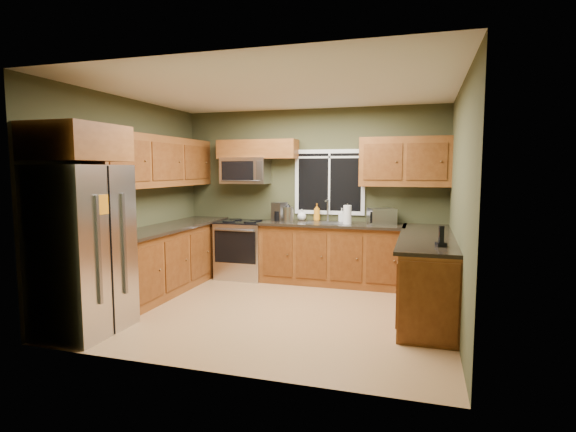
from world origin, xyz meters
The scene contains 29 objects.
floor centered at (0.00, 0.00, 0.00)m, with size 4.20×4.20×0.00m, color #A07346.
ceiling centered at (0.00, 0.00, 2.70)m, with size 4.20×4.20×0.00m, color white.
back_wall centered at (0.00, 1.80, 1.35)m, with size 4.20×4.20×0.00m, color #3C3D24.
front_wall centered at (0.00, -1.80, 1.35)m, with size 4.20×4.20×0.00m, color #3C3D24.
left_wall centered at (-2.10, 0.00, 1.35)m, with size 3.60×3.60×0.00m, color #3C3D24.
right_wall centered at (2.10, 0.00, 1.35)m, with size 3.60×3.60×0.00m, color #3C3D24.
window centered at (0.30, 1.78, 1.55)m, with size 1.12×0.03×1.02m.
base_cabinets_left centered at (-1.80, 0.48, 0.45)m, with size 0.60×2.65×0.90m, color brown.
countertop_left centered at (-1.78, 0.48, 0.92)m, with size 0.65×2.65×0.04m, color black.
base_cabinets_back centered at (0.42, 1.50, 0.45)m, with size 2.17×0.60×0.90m, color brown.
countertop_back centered at (0.42, 1.48, 0.92)m, with size 2.17×0.65×0.04m, color black.
base_cabinets_peninsula centered at (1.80, 0.54, 0.45)m, with size 0.60×2.52×0.90m.
countertop_peninsula centered at (1.78, 0.55, 0.92)m, with size 0.65×2.50×0.04m, color black.
upper_cabinets_left centered at (-1.94, 0.48, 1.86)m, with size 0.33×2.65×0.72m, color brown.
upper_cabinets_back_left centered at (-0.85, 1.64, 2.07)m, with size 1.30×0.33×0.30m, color brown.
upper_cabinets_back_right centered at (1.45, 1.64, 1.86)m, with size 1.30×0.33×0.72m, color brown.
upper_cabinet_over_fridge centered at (-1.74, -1.30, 2.03)m, with size 0.72×0.90×0.38m, color brown.
refrigerator centered at (-1.74, -1.30, 0.90)m, with size 0.74×0.90×1.80m.
range centered at (-1.05, 1.47, 0.47)m, with size 0.76×0.69×0.94m.
microwave centered at (-1.05, 1.61, 1.73)m, with size 0.76×0.41×0.42m.
sink centered at (0.30, 1.49, 0.95)m, with size 0.60×0.42×0.36m.
toaster_oven centered at (1.14, 1.55, 1.06)m, with size 0.46×0.42×0.24m.
coffee_maker centered at (-0.46, 1.55, 1.08)m, with size 0.22×0.27×0.29m.
kettle centered at (-0.27, 1.41, 1.07)m, with size 0.18×0.18×0.29m.
paper_towel_roll centered at (0.65, 1.42, 1.08)m, with size 0.14×0.14×0.31m.
soap_bottle_a centered at (0.12, 1.70, 1.08)m, with size 0.11×0.11×0.27m, color orange.
soap_bottle_b centered at (0.52, 1.70, 1.05)m, with size 0.09×0.10×0.21m, color white.
soap_bottle_c centered at (-0.13, 1.70, 1.03)m, with size 0.14×0.14×0.18m, color white.
cordless_phone centered at (1.92, -0.23, 1.01)m, with size 0.13×0.13×0.22m.
Camera 1 is at (1.71, -5.18, 1.76)m, focal length 28.00 mm.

